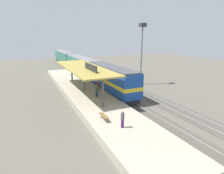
{
  "coord_description": "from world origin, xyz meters",
  "views": [
    {
      "loc": [
        -12.82,
        -28.17,
        9.17
      ],
      "look_at": [
        -1.38,
        -3.68,
        2.0
      ],
      "focal_mm": 30.19,
      "sensor_mm": 36.0,
      "label": 1
    }
  ],
  "objects_px": {
    "platform_bench": "(104,116)",
    "person_boarding": "(98,86)",
    "person_waiting": "(123,118)",
    "person_walking": "(97,90)",
    "passenger_carriage_front": "(81,66)",
    "light_mast": "(142,41)",
    "passenger_carriage_rear": "(64,58)",
    "locomotive": "(111,79)"
  },
  "relations": [
    {
      "from": "passenger_carriage_rear",
      "to": "person_walking",
      "type": "bearing_deg",
      "value": -95.29
    },
    {
      "from": "locomotive",
      "to": "person_waiting",
      "type": "relative_size",
      "value": 8.44
    },
    {
      "from": "passenger_carriage_front",
      "to": "passenger_carriage_rear",
      "type": "height_order",
      "value": "same"
    },
    {
      "from": "passenger_carriage_front",
      "to": "light_mast",
      "type": "height_order",
      "value": "light_mast"
    },
    {
      "from": "passenger_carriage_front",
      "to": "light_mast",
      "type": "distance_m",
      "value": 17.94
    },
    {
      "from": "passenger_carriage_rear",
      "to": "person_walking",
      "type": "distance_m",
      "value": 42.36
    },
    {
      "from": "person_walking",
      "to": "person_boarding",
      "type": "xyz_separation_m",
      "value": [
        1.17,
        2.42,
        0.0
      ]
    },
    {
      "from": "person_walking",
      "to": "person_boarding",
      "type": "height_order",
      "value": "same"
    },
    {
      "from": "person_waiting",
      "to": "person_walking",
      "type": "xyz_separation_m",
      "value": [
        1.17,
        10.04,
        0.0
      ]
    },
    {
      "from": "passenger_carriage_rear",
      "to": "person_waiting",
      "type": "distance_m",
      "value": 52.47
    },
    {
      "from": "passenger_carriage_rear",
      "to": "light_mast",
      "type": "xyz_separation_m",
      "value": [
        7.8,
        -35.77,
        6.08
      ]
    },
    {
      "from": "platform_bench",
      "to": "person_walking",
      "type": "bearing_deg",
      "value": 74.8
    },
    {
      "from": "passenger_carriage_rear",
      "to": "person_waiting",
      "type": "height_order",
      "value": "passenger_carriage_rear"
    },
    {
      "from": "locomotive",
      "to": "person_boarding",
      "type": "xyz_separation_m",
      "value": [
        -2.74,
        -0.96,
        -0.56
      ]
    },
    {
      "from": "platform_bench",
      "to": "light_mast",
      "type": "height_order",
      "value": "light_mast"
    },
    {
      "from": "passenger_carriage_rear",
      "to": "person_walking",
      "type": "relative_size",
      "value": 11.7
    },
    {
      "from": "passenger_carriage_front",
      "to": "passenger_carriage_rear",
      "type": "distance_m",
      "value": 20.8
    },
    {
      "from": "platform_bench",
      "to": "passenger_carriage_front",
      "type": "xyz_separation_m",
      "value": [
        6.0,
        29.09,
        0.97
      ]
    },
    {
      "from": "person_walking",
      "to": "locomotive",
      "type": "bearing_deg",
      "value": 40.86
    },
    {
      "from": "light_mast",
      "to": "person_walking",
      "type": "bearing_deg",
      "value": -151.31
    },
    {
      "from": "person_boarding",
      "to": "locomotive",
      "type": "bearing_deg",
      "value": 19.26
    },
    {
      "from": "light_mast",
      "to": "person_boarding",
      "type": "height_order",
      "value": "light_mast"
    },
    {
      "from": "locomotive",
      "to": "person_waiting",
      "type": "bearing_deg",
      "value": -110.71
    },
    {
      "from": "passenger_carriage_front",
      "to": "light_mast",
      "type": "relative_size",
      "value": 1.71
    },
    {
      "from": "passenger_carriage_rear",
      "to": "person_boarding",
      "type": "xyz_separation_m",
      "value": [
        -2.74,
        -39.76,
        -0.46
      ]
    },
    {
      "from": "passenger_carriage_front",
      "to": "person_boarding",
      "type": "bearing_deg",
      "value": -98.22
    },
    {
      "from": "platform_bench",
      "to": "light_mast",
      "type": "relative_size",
      "value": 0.15
    },
    {
      "from": "platform_bench",
      "to": "passenger_carriage_rear",
      "type": "xyz_separation_m",
      "value": [
        6.0,
        49.89,
        0.97
      ]
    },
    {
      "from": "person_waiting",
      "to": "locomotive",
      "type": "bearing_deg",
      "value": 69.29
    },
    {
      "from": "platform_bench",
      "to": "person_boarding",
      "type": "xyz_separation_m",
      "value": [
        3.26,
        10.13,
        0.51
      ]
    },
    {
      "from": "platform_bench",
      "to": "person_waiting",
      "type": "relative_size",
      "value": 0.99
    },
    {
      "from": "person_boarding",
      "to": "person_waiting",
      "type": "bearing_deg",
      "value": -100.62
    },
    {
      "from": "person_waiting",
      "to": "passenger_carriage_rear",
      "type": "bearing_deg",
      "value": 84.45
    },
    {
      "from": "passenger_carriage_rear",
      "to": "light_mast",
      "type": "bearing_deg",
      "value": -77.7
    },
    {
      "from": "locomotive",
      "to": "passenger_carriage_rear",
      "type": "distance_m",
      "value": 38.8
    },
    {
      "from": "passenger_carriage_rear",
      "to": "person_walking",
      "type": "xyz_separation_m",
      "value": [
        -3.9,
        -42.18,
        -0.46
      ]
    },
    {
      "from": "person_walking",
      "to": "passenger_carriage_front",
      "type": "bearing_deg",
      "value": 79.65
    },
    {
      "from": "locomotive",
      "to": "person_walking",
      "type": "xyz_separation_m",
      "value": [
        -3.9,
        -3.38,
        -0.56
      ]
    },
    {
      "from": "platform_bench",
      "to": "light_mast",
      "type": "bearing_deg",
      "value": 45.65
    },
    {
      "from": "light_mast",
      "to": "person_waiting",
      "type": "height_order",
      "value": "light_mast"
    },
    {
      "from": "platform_bench",
      "to": "person_waiting",
      "type": "xyz_separation_m",
      "value": [
        0.92,
        -2.33,
        0.51
      ]
    },
    {
      "from": "platform_bench",
      "to": "locomotive",
      "type": "xyz_separation_m",
      "value": [
        6.0,
        11.09,
        1.07
      ]
    }
  ]
}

